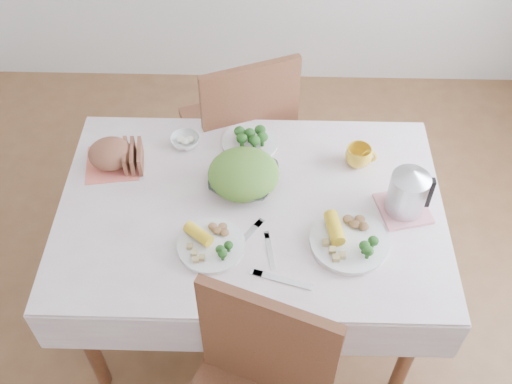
{
  "coord_description": "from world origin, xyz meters",
  "views": [
    {
      "loc": [
        0.06,
        -1.5,
        2.55
      ],
      "look_at": [
        0.02,
        0.02,
        0.82
      ],
      "focal_mm": 42.0,
      "sensor_mm": 36.0,
      "label": 1
    }
  ],
  "objects_px": {
    "dining_table": "(251,262)",
    "salad_bowl": "(244,179)",
    "chair_far": "(237,136)",
    "dinner_plate_left": "(211,246)",
    "yellow_mug": "(358,156)",
    "electric_kettle": "(409,189)",
    "dinner_plate_right": "(349,242)"
  },
  "relations": [
    {
      "from": "dinner_plate_left",
      "to": "electric_kettle",
      "type": "xyz_separation_m",
      "value": [
        0.73,
        0.2,
        0.11
      ]
    },
    {
      "from": "dining_table",
      "to": "yellow_mug",
      "type": "xyz_separation_m",
      "value": [
        0.43,
        0.24,
        0.43
      ]
    },
    {
      "from": "chair_far",
      "to": "salad_bowl",
      "type": "xyz_separation_m",
      "value": [
        0.06,
        -0.6,
        0.33
      ]
    },
    {
      "from": "chair_far",
      "to": "electric_kettle",
      "type": "xyz_separation_m",
      "value": [
        0.69,
        -0.71,
        0.42
      ]
    },
    {
      "from": "dinner_plate_right",
      "to": "dinner_plate_left",
      "type": "bearing_deg",
      "value": -176.56
    },
    {
      "from": "dining_table",
      "to": "dinner_plate_left",
      "type": "xyz_separation_m",
      "value": [
        -0.14,
        -0.21,
        0.4
      ]
    },
    {
      "from": "dining_table",
      "to": "chair_far",
      "type": "bearing_deg",
      "value": 97.67
    },
    {
      "from": "dinner_plate_right",
      "to": "yellow_mug",
      "type": "height_order",
      "value": "yellow_mug"
    },
    {
      "from": "dining_table",
      "to": "electric_kettle",
      "type": "relative_size",
      "value": 6.84
    },
    {
      "from": "salad_bowl",
      "to": "dinner_plate_left",
      "type": "height_order",
      "value": "salad_bowl"
    },
    {
      "from": "salad_bowl",
      "to": "electric_kettle",
      "type": "bearing_deg",
      "value": -10.39
    },
    {
      "from": "dining_table",
      "to": "dinner_plate_right",
      "type": "relative_size",
      "value": 4.76
    },
    {
      "from": "chair_far",
      "to": "dinner_plate_left",
      "type": "height_order",
      "value": "chair_far"
    },
    {
      "from": "yellow_mug",
      "to": "salad_bowl",
      "type": "bearing_deg",
      "value": -164.21
    },
    {
      "from": "dinner_plate_right",
      "to": "yellow_mug",
      "type": "xyz_separation_m",
      "value": [
        0.07,
        0.41,
        0.03
      ]
    },
    {
      "from": "dining_table",
      "to": "salad_bowl",
      "type": "bearing_deg",
      "value": 106.03
    },
    {
      "from": "dinner_plate_left",
      "to": "dinner_plate_right",
      "type": "relative_size",
      "value": 0.85
    },
    {
      "from": "salad_bowl",
      "to": "electric_kettle",
      "type": "distance_m",
      "value": 0.64
    },
    {
      "from": "dinner_plate_left",
      "to": "electric_kettle",
      "type": "height_order",
      "value": "electric_kettle"
    },
    {
      "from": "dinner_plate_left",
      "to": "electric_kettle",
      "type": "bearing_deg",
      "value": 15.33
    },
    {
      "from": "chair_far",
      "to": "salad_bowl",
      "type": "height_order",
      "value": "chair_far"
    },
    {
      "from": "dining_table",
      "to": "chair_far",
      "type": "relative_size",
      "value": 1.34
    },
    {
      "from": "yellow_mug",
      "to": "electric_kettle",
      "type": "distance_m",
      "value": 0.3
    },
    {
      "from": "yellow_mug",
      "to": "dinner_plate_right",
      "type": "bearing_deg",
      "value": -99.1
    },
    {
      "from": "chair_far",
      "to": "electric_kettle",
      "type": "bearing_deg",
      "value": 111.96
    },
    {
      "from": "chair_far",
      "to": "dinner_plate_left",
      "type": "xyz_separation_m",
      "value": [
        -0.04,
        -0.91,
        0.31
      ]
    },
    {
      "from": "salad_bowl",
      "to": "chair_far",
      "type": "bearing_deg",
      "value": 96.12
    },
    {
      "from": "dinner_plate_left",
      "to": "yellow_mug",
      "type": "bearing_deg",
      "value": 37.86
    },
    {
      "from": "dinner_plate_left",
      "to": "dinner_plate_right",
      "type": "height_order",
      "value": "dinner_plate_right"
    },
    {
      "from": "salad_bowl",
      "to": "dinner_plate_right",
      "type": "height_order",
      "value": "salad_bowl"
    },
    {
      "from": "dinner_plate_right",
      "to": "yellow_mug",
      "type": "distance_m",
      "value": 0.42
    },
    {
      "from": "dining_table",
      "to": "dinner_plate_left",
      "type": "bearing_deg",
      "value": -123.94
    }
  ]
}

